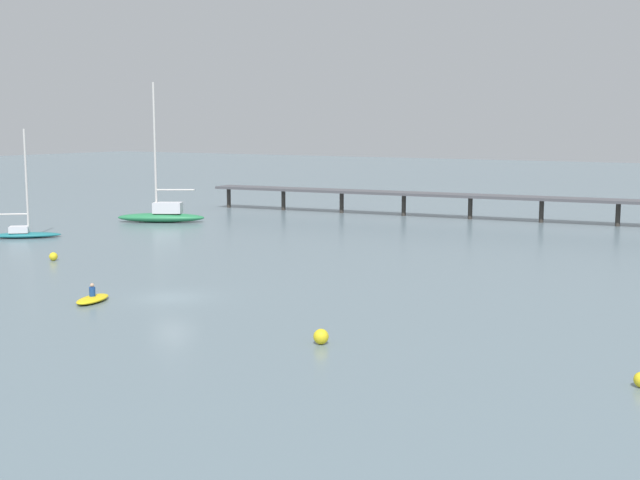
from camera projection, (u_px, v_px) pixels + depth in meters
name	position (u px, v px, depth m)	size (l,w,h in m)	color
ground_plane	(173.00, 298.00, 51.36)	(400.00, 400.00, 0.00)	slate
pier	(608.00, 191.00, 87.08)	(64.46, 10.73, 6.64)	#4C4C51
sailboat_green	(162.00, 214.00, 90.64)	(9.44, 6.67, 14.94)	#287F4C
sailboat_teal	(24.00, 231.00, 78.29)	(6.14, 5.67, 10.11)	#1E727A
dinghy_yellow	(93.00, 299.00, 50.15)	(2.08, 3.19, 1.14)	yellow
mooring_buoy_inner	(53.00, 256.00, 65.25)	(0.65, 0.65, 0.65)	yellow
mooring_buoy_far	(321.00, 337.00, 40.53)	(0.75, 0.75, 0.75)	yellow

